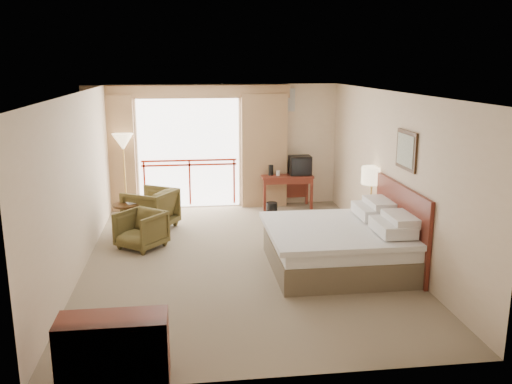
{
  "coord_description": "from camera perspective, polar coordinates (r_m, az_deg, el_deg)",
  "views": [
    {
      "loc": [
        -0.84,
        -8.39,
        3.14
      ],
      "look_at": [
        0.29,
        0.4,
        1.03
      ],
      "focal_mm": 38.0,
      "sensor_mm": 36.0,
      "label": 1
    }
  ],
  "objects": [
    {
      "name": "wall_right",
      "position": [
        9.21,
        14.08,
        1.79
      ],
      "size": [
        0.0,
        7.0,
        7.0
      ],
      "primitive_type": "plane",
      "rotation": [
        1.57,
        0.0,
        -1.57
      ],
      "color": "beige",
      "rests_on": "ground"
    },
    {
      "name": "wall_left",
      "position": [
        8.74,
        -18.13,
        0.92
      ],
      "size": [
        0.0,
        7.0,
        7.0
      ],
      "primitive_type": "plane",
      "rotation": [
        1.57,
        0.0,
        1.57
      ],
      "color": "beige",
      "rests_on": "ground"
    },
    {
      "name": "tv",
      "position": [
        11.97,
        4.66,
        2.81
      ],
      "size": [
        0.47,
        0.37,
        0.42
      ],
      "rotation": [
        0.0,
        0.0,
        -0.24
      ],
      "color": "black",
      "rests_on": "desk"
    },
    {
      "name": "floor",
      "position": [
        9.0,
        -1.54,
        -7.01
      ],
      "size": [
        7.0,
        7.0,
        0.0
      ],
      "primitive_type": "plane",
      "color": "#807057",
      "rests_on": "ground"
    },
    {
      "name": "curtain_left",
      "position": [
        12.01,
        -14.99,
        3.9
      ],
      "size": [
        1.0,
        0.26,
        2.5
      ],
      "primitive_type": "cube",
      "color": "#956F4C",
      "rests_on": "wall_back"
    },
    {
      "name": "headboard",
      "position": [
        8.82,
        14.98,
        -3.46
      ],
      "size": [
        0.06,
        2.1,
        1.3
      ],
      "primitive_type": "cube",
      "color": "#581C15",
      "rests_on": "wall_right"
    },
    {
      "name": "balcony_door",
      "position": [
        12.03,
        -7.07,
        4.04
      ],
      "size": [
        2.4,
        0.0,
        2.4
      ],
      "primitive_type": "plane",
      "rotation": [
        1.57,
        0.0,
        0.0
      ],
      "color": "white",
      "rests_on": "wall_back"
    },
    {
      "name": "valance",
      "position": [
        11.79,
        -7.26,
        10.44
      ],
      "size": [
        4.4,
        0.22,
        0.28
      ],
      "primitive_type": "cube",
      "color": "#956F4C",
      "rests_on": "wall_back"
    },
    {
      "name": "hvac_vent",
      "position": [
        12.08,
        2.92,
        9.65
      ],
      "size": [
        0.5,
        0.04,
        0.5
      ],
      "primitive_type": "cube",
      "color": "silver",
      "rests_on": "wall_back"
    },
    {
      "name": "armchair_near",
      "position": [
        9.71,
        -11.91,
        -5.75
      ],
      "size": [
        1.0,
        1.0,
        0.66
      ],
      "primitive_type": "imported",
      "rotation": [
        0.0,
        0.0,
        -0.68
      ],
      "color": "#483D1C",
      "rests_on": "floor"
    },
    {
      "name": "phone",
      "position": [
        9.75,
        12.08,
        -1.36
      ],
      "size": [
        0.18,
        0.16,
        0.07
      ],
      "primitive_type": "cube",
      "rotation": [
        0.0,
        0.0,
        0.23
      ],
      "color": "black",
      "rests_on": "nightstand"
    },
    {
      "name": "floor_lamp",
      "position": [
        11.68,
        -13.82,
        4.83
      ],
      "size": [
        0.44,
        0.44,
        1.71
      ],
      "rotation": [
        0.0,
        0.0,
        -0.09
      ],
      "color": "tan",
      "rests_on": "floor"
    },
    {
      "name": "bed",
      "position": [
        8.59,
        8.88,
        -5.52
      ],
      "size": [
        2.13,
        2.06,
        0.97
      ],
      "color": "brown",
      "rests_on": "floor"
    },
    {
      "name": "desk",
      "position": [
        12.04,
        3.18,
        1.09
      ],
      "size": [
        1.13,
        0.55,
        0.74
      ],
      "rotation": [
        0.0,
        0.0,
        0.02
      ],
      "color": "#581C15",
      "rests_on": "floor"
    },
    {
      "name": "book",
      "position": [
        10.44,
        -13.47,
        -1.22
      ],
      "size": [
        0.22,
        0.26,
        0.02
      ],
      "primitive_type": "imported",
      "rotation": [
        0.0,
        0.0,
        0.31
      ],
      "color": "white",
      "rests_on": "side_table"
    },
    {
      "name": "dresser",
      "position": [
        5.77,
        -14.75,
        -15.88
      ],
      "size": [
        1.08,
        0.46,
        0.72
      ],
      "rotation": [
        0.0,
        0.0,
        0.07
      ],
      "color": "#581C15",
      "rests_on": "floor"
    },
    {
      "name": "cup",
      "position": [
        11.86,
        2.32,
        1.98
      ],
      "size": [
        0.09,
        0.09,
        0.11
      ],
      "primitive_type": "cylinder",
      "rotation": [
        0.0,
        0.0,
        -0.19
      ],
      "color": "white",
      "rests_on": "desk"
    },
    {
      "name": "curtain_right",
      "position": [
        12.02,
        0.84,
        4.37
      ],
      "size": [
        1.0,
        0.26,
        2.5
      ],
      "primitive_type": "cube",
      "color": "#956F4C",
      "rests_on": "wall_back"
    },
    {
      "name": "table_lamp",
      "position": [
        9.84,
        12.11,
        1.65
      ],
      "size": [
        0.37,
        0.37,
        0.66
      ],
      "rotation": [
        0.0,
        0.0,
        -0.07
      ],
      "color": "tan",
      "rests_on": "nightstand"
    },
    {
      "name": "side_table",
      "position": [
        10.48,
        -13.42,
        -2.18
      ],
      "size": [
        0.52,
        0.52,
        0.57
      ],
      "rotation": [
        0.0,
        0.0,
        -0.12
      ],
      "color": "#311E0E",
      "rests_on": "floor"
    },
    {
      "name": "coffee_maker",
      "position": [
        11.87,
        1.57,
        2.3
      ],
      "size": [
        0.12,
        0.12,
        0.23
      ],
      "primitive_type": "cylinder",
      "rotation": [
        0.0,
        0.0,
        -0.13
      ],
      "color": "black",
      "rests_on": "desk"
    },
    {
      "name": "wall_back",
      "position": [
        12.06,
        -3.28,
        4.86
      ],
      "size": [
        5.0,
        0.0,
        5.0
      ],
      "primitive_type": "plane",
      "rotation": [
        1.57,
        0.0,
        0.0
      ],
      "color": "beige",
      "rests_on": "ground"
    },
    {
      "name": "wall_front",
      "position": [
        5.28,
        2.24,
        -6.44
      ],
      "size": [
        5.0,
        0.0,
        5.0
      ],
      "primitive_type": "plane",
      "rotation": [
        -1.57,
        0.0,
        0.0
      ],
      "color": "beige",
      "rests_on": "ground"
    },
    {
      "name": "balcony_railing",
      "position": [
        12.08,
        -7.02,
        2.21
      ],
      "size": [
        2.09,
        0.03,
        1.02
      ],
      "color": "#A4230E",
      "rests_on": "wall_back"
    },
    {
      "name": "wastebasket",
      "position": [
        11.39,
        1.67,
        -1.82
      ],
      "size": [
        0.29,
        0.29,
        0.29
      ],
      "primitive_type": "cylinder",
      "rotation": [
        0.0,
        0.0,
        0.29
      ],
      "color": "black",
      "rests_on": "floor"
    },
    {
      "name": "framed_art",
      "position": [
        8.57,
        15.53,
        4.26
      ],
      "size": [
        0.04,
        0.72,
        0.6
      ],
      "color": "#311E0E",
      "rests_on": "wall_right"
    },
    {
      "name": "ceiling",
      "position": [
        8.45,
        -1.66,
        10.42
      ],
      "size": [
        7.0,
        7.0,
        0.0
      ],
      "primitive_type": "plane",
      "rotation": [
        3.14,
        0.0,
        0.0
      ],
      "color": "white",
      "rests_on": "wall_back"
    },
    {
      "name": "armchair_far",
      "position": [
        10.8,
        -10.93,
        -3.74
      ],
      "size": [
        1.17,
        1.16,
        0.78
      ],
      "primitive_type": "imported",
      "rotation": [
        0.0,
        0.0,
        -2.11
      ],
      "color": "#483D1C",
      "rests_on": "floor"
    },
    {
      "name": "nightstand",
      "position": [
        10.0,
        11.96,
        -3.18
      ],
      "size": [
        0.51,
        0.59,
        0.67
      ],
      "primitive_type": "cube",
      "rotation": [
        0.0,
        0.0,
        0.08
      ],
      "color": "#581C15",
      "rests_on": "floor"
    }
  ]
}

